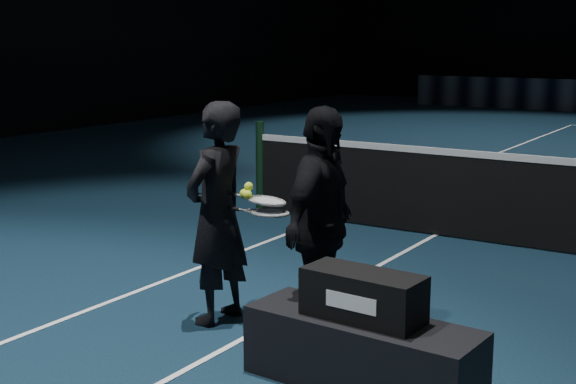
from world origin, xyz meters
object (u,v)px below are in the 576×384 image
racket_bag (363,295)px  tennis_balls (247,192)px  racket_lower (270,213)px  player_b (321,226)px  player_a (217,213)px  racket_upper (267,201)px  player_bench (362,353)px

racket_bag → tennis_balls: (-1.20, 0.49, 0.43)m
racket_lower → racket_bag: bearing=-30.8°
tennis_balls → player_b: bearing=3.9°
player_a → racket_bag: bearing=73.3°
player_a → racket_upper: 0.42m
racket_bag → player_a: bearing=165.8°
player_b → tennis_balls: size_ratio=13.80×
racket_lower → tennis_balls: (-0.19, -0.01, 0.13)m
player_bench → player_b: bearing=142.3°
player_bench → tennis_balls: 1.52m
player_bench → racket_bag: bearing=0.0°
player_bench → player_a: 1.64m
racket_upper → tennis_balls: 0.16m
player_bench → racket_upper: (-1.06, 0.54, 0.73)m
player_bench → player_b: size_ratio=0.88×
player_bench → tennis_balls: size_ratio=12.20×
racket_lower → tennis_balls: bearing=178.5°
player_bench → player_a: player_a is taller
player_a → racket_lower: player_a is taller
player_bench → racket_bag: size_ratio=2.00×
racket_bag → player_b: (-0.60, 0.53, 0.24)m
racket_upper → player_a: bearing=-178.3°
player_b → player_bench: bearing=-138.4°
player_a → tennis_balls: size_ratio=13.80×
racket_lower → racket_upper: size_ratio=1.00×
racket_upper → player_b: bearing=-9.1°
racket_lower → player_b: bearing=-0.0°
player_a → player_b: 0.85m
player_bench → player_b: player_b is taller
player_a → racket_upper: size_ratio=2.44×
racket_upper → tennis_balls: bearing=-170.4°
racket_bag → racket_upper: bearing=156.7°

